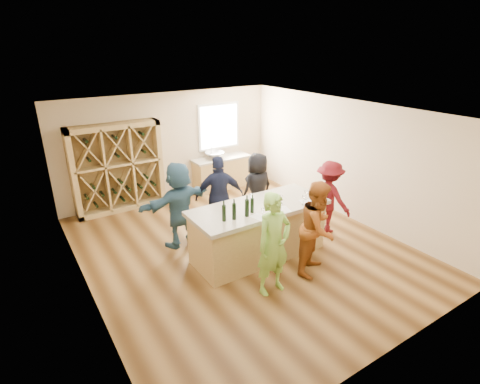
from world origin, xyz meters
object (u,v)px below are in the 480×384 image
wine_bottle_d (247,208)px  tasting_counter_base (259,232)px  wine_bottle_a (224,213)px  wine_bottle_e (252,205)px  wine_rack (118,168)px  sink (215,155)px  person_server (329,197)px  wine_bottle_b (234,211)px  person_near_right (318,228)px  person_near_left (274,244)px  person_far_left (179,204)px  person_far_right (257,188)px  person_far_mid (220,196)px

wine_bottle_d → tasting_counter_base: bearing=29.3°
wine_bottle_a → wine_bottle_e: bearing=1.7°
tasting_counter_base → wine_bottle_d: bearing=-150.7°
wine_rack → sink: (2.70, -0.07, -0.09)m
sink → person_server: (0.81, -3.64, -0.19)m
wine_bottle_b → wine_bottle_e: 0.43m
wine_bottle_b → person_near_right: bearing=-31.2°
wine_rack → tasting_counter_base: size_ratio=0.85×
wine_rack → person_near_left: (1.15, -4.78, -0.20)m
wine_bottle_e → person_far_left: (-0.81, 1.44, -0.32)m
wine_rack → person_far_left: 2.50m
tasting_counter_base → person_far_right: 1.57m
wine_bottle_b → person_near_left: (0.24, -0.83, -0.33)m
wine_bottle_e → person_near_right: person_near_right is taller
tasting_counter_base → person_near_right: size_ratio=1.47×
wine_bottle_d → person_near_left: bearing=-91.4°
wine_bottle_a → sink: bearing=62.8°
wine_bottle_d → sink: bearing=68.5°
wine_rack → sink: wine_rack is taller
wine_bottle_b → person_server: size_ratio=0.19×
person_far_right → person_near_left: bearing=56.1°
wine_bottle_a → person_far_mid: (0.72, 1.40, -0.33)m
wine_bottle_a → person_far_mid: person_far_mid is taller
wine_bottle_a → person_server: person_server is taller
tasting_counter_base → person_server: bearing=-0.1°
person_near_left → wine_bottle_b: bearing=105.0°
wine_bottle_d → wine_bottle_e: bearing=24.4°
person_far_left → person_server: bearing=145.5°
wine_bottle_a → person_far_left: (-0.20, 1.46, -0.33)m
person_far_mid → wine_bottle_d: bearing=100.7°
wine_rack → wine_bottle_e: (1.34, -3.88, 0.12)m
person_server → sink: bearing=3.4°
person_server → person_far_right: bearing=29.6°
sink → person_server: person_server is taller
wine_bottle_a → person_server: (2.78, 0.19, -0.41)m
person_near_right → person_far_left: person_far_left is taller
tasting_counter_base → person_near_right: person_near_right is taller
person_far_left → person_far_mid: bearing=164.9°
wine_rack → wine_bottle_e: 4.11m
wine_rack → wine_bottle_a: (0.73, -3.90, 0.13)m
tasting_counter_base → wine_bottle_a: size_ratio=8.75×
person_server → person_far_right: person_far_right is taller
person_near_right → wine_bottle_e: bearing=107.2°
person_near_left → person_far_right: (1.34, 2.34, -0.07)m
tasting_counter_base → person_far_left: size_ratio=1.44×
tasting_counter_base → person_far_right: size_ratio=1.56×
sink → wine_bottle_b: (-1.79, -3.87, 0.22)m
wine_bottle_b → wine_bottle_d: (0.26, -0.02, 0.01)m
sink → wine_rack: bearing=178.5°
sink → person_far_right: size_ratio=0.32×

